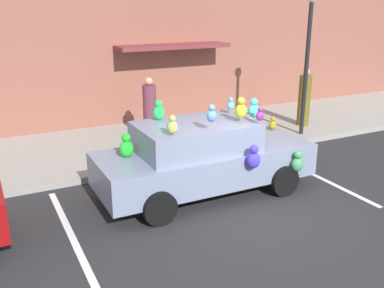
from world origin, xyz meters
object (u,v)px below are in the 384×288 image
object	(u,v)px
teddy_bear_on_sidewalk	(247,129)
pedestrian_near_shopfront	(304,99)
pedestrian_walking_past	(150,111)
plush_covered_car	(203,157)
street_lamp_post	(308,50)

from	to	relation	value
teddy_bear_on_sidewalk	pedestrian_near_shopfront	xyz separation A→B (m)	(2.45, 0.52, 0.52)
pedestrian_near_shopfront	pedestrian_walking_past	world-z (taller)	pedestrian_near_shopfront
plush_covered_car	pedestrian_near_shopfront	size ratio (longest dim) A/B	2.54
teddy_bear_on_sidewalk	pedestrian_walking_past	xyz separation A→B (m)	(-2.39, 1.35, 0.51)
street_lamp_post	pedestrian_near_shopfront	xyz separation A→B (m)	(0.69, 0.76, -1.60)
teddy_bear_on_sidewalk	street_lamp_post	bearing A→B (deg)	-7.53
teddy_bear_on_sidewalk	pedestrian_near_shopfront	world-z (taller)	pedestrian_near_shopfront
plush_covered_car	street_lamp_post	distance (m)	5.20
teddy_bear_on_sidewalk	pedestrian_walking_past	distance (m)	2.79
plush_covered_car	pedestrian_walking_past	distance (m)	3.69
pedestrian_near_shopfront	pedestrian_walking_past	xyz separation A→B (m)	(-4.84, 0.82, -0.01)
pedestrian_near_shopfront	pedestrian_walking_past	size ratio (longest dim) A/B	1.02
plush_covered_car	pedestrian_walking_past	bearing A→B (deg)	85.71
pedestrian_near_shopfront	street_lamp_post	bearing A→B (deg)	-132.51
street_lamp_post	pedestrian_walking_past	size ratio (longest dim) A/B	2.27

